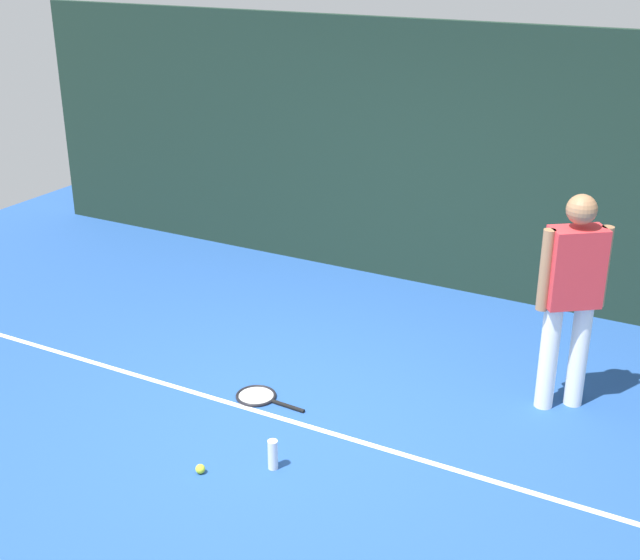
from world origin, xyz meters
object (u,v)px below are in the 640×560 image
Objects in this scene: tennis_racket at (259,397)px; tennis_ball_near_player at (200,469)px; tennis_player at (572,290)px; water_bottle at (273,455)px.

tennis_racket is 1.05m from tennis_ball_near_player.
water_bottle is at bearing 12.46° from tennis_player.
tennis_player is 2.74× the size of tennis_racket.
tennis_racket is at bearing 99.95° from tennis_ball_near_player.
tennis_player is 7.79× the size of water_bottle.
tennis_racket is at bearing -11.03° from tennis_player.
tennis_ball_near_player reaches higher than tennis_racket.
tennis_ball_near_player is 0.50m from water_bottle.
tennis_ball_near_player is 0.30× the size of water_bottle.
tennis_player reaches higher than water_bottle.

